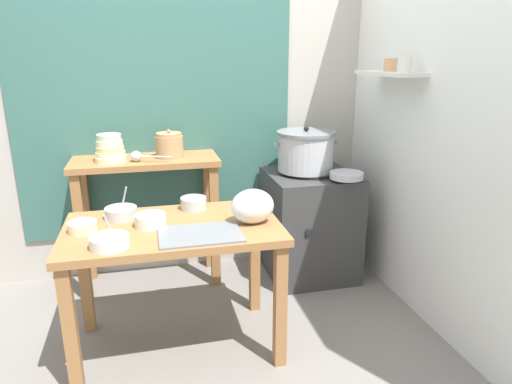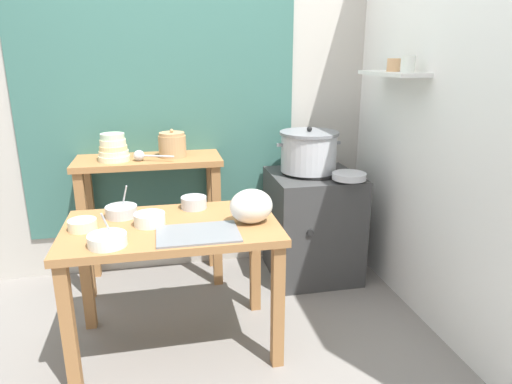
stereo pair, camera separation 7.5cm
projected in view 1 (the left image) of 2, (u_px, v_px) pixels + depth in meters
ground_plane at (203, 344)px, 2.57m from camera, size 9.00×9.00×0.00m
wall_back at (189, 92)px, 3.23m from camera, size 4.40×0.12×2.60m
wall_right at (427, 101)px, 2.69m from camera, size 0.30×3.20×2.60m
prep_table at (174, 245)px, 2.38m from camera, size 1.10×0.66×0.72m
back_shelf_table at (147, 190)px, 3.09m from camera, size 0.96×0.40×0.90m
stove_block at (309, 224)px, 3.31m from camera, size 0.60×0.61×0.78m
steamer_pot at (306, 151)px, 3.16m from camera, size 0.45×0.41×0.31m
clay_pot at (169, 145)px, 3.03m from camera, size 0.18×0.18×0.19m
bowl_stack_enamel at (110, 149)px, 2.91m from camera, size 0.20×0.20×0.18m
ladle at (138, 156)px, 2.92m from camera, size 0.26×0.12×0.07m
serving_tray at (200, 234)px, 2.21m from camera, size 0.40×0.28×0.01m
plastic_bag at (253, 206)px, 2.35m from camera, size 0.23×0.16×0.18m
wide_pan at (346, 175)px, 2.99m from camera, size 0.22×0.22×0.04m
prep_bowl_0 at (109, 241)px, 2.07m from camera, size 0.18×0.18×0.17m
prep_bowl_1 at (121, 212)px, 2.44m from camera, size 0.17×0.17×0.18m
prep_bowl_2 at (150, 220)px, 2.32m from camera, size 0.16×0.16×0.06m
prep_bowl_3 at (83, 226)px, 2.25m from camera, size 0.14×0.14×0.05m
prep_bowl_4 at (194, 203)px, 2.58m from camera, size 0.15×0.15×0.07m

